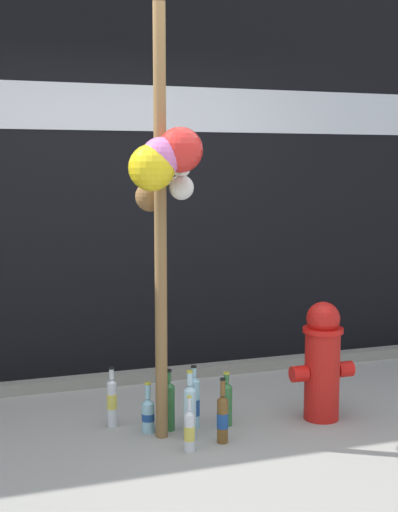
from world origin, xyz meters
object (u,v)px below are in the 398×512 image
Objects in this scene: bottle_0 at (223,418)px; bottle_7 at (189,430)px; fire_hydrant at (322,360)px; bottle_1 at (168,404)px; bottle_4 at (190,410)px; bottle_3 at (226,402)px; bottle_5 at (194,402)px; memorial_post at (162,135)px; bottle_6 at (148,414)px; bottle_2 at (112,401)px.

bottle_0 is 1.20× the size of bottle_7.
fire_hydrant is 1.01m from bottle_1.
bottle_0 is 0.93× the size of bottle_4.
fire_hydrant is 0.66m from bottle_3.
bottle_5 is at bearing -5.97° from bottle_1.
memorial_post reaches higher than bottle_0.
bottle_5 is (0.08, 0.16, -0.01)m from bottle_4.
bottle_1 is 0.37m from bottle_3.
bottle_5 reaches higher than bottle_0.
bottle_7 is (-0.14, -0.33, -0.04)m from bottle_5.
bottle_2 is at bearing 138.22° from bottle_6.
bottle_1 reaches higher than bottle_6.
memorial_post is at bearing -146.92° from bottle_5.
bottle_1 is at bearing 174.49° from bottle_3.
bottle_7 reaches higher than bottle_6.
bottle_4 is 1.28× the size of bottle_7.
bottle_1 is 0.19m from bottle_4.
bottle_7 is at bearing -165.42° from bottle_0.
bottle_6 is at bearing 173.28° from fire_hydrant.
bottle_4 is at bearing 71.03° from bottle_7.
bottle_2 is 0.71m from bottle_3.
bottle_4 is 1.34× the size of bottle_6.
memorial_post reaches higher than bottle_2.
bottle_5 is at bearing 174.83° from bottle_3.
fire_hydrant is 1.14m from bottle_6.
bottle_0 is 0.72m from bottle_2.
fire_hydrant is at bearing -12.94° from bottle_2.
fire_hydrant reaches higher than bottle_2.
memorial_post reaches higher than bottle_6.
bottle_7 is (-0.34, -0.32, -0.02)m from bottle_3.
bottle_2 is at bearing 124.82° from memorial_post.
bottle_1 is 0.16m from bottle_5.
bottle_1 is (0.08, 0.17, -1.61)m from memorial_post.
fire_hydrant is at bearing -7.27° from bottle_1.
bottle_3 is at bearing 64.72° from bottle_0.
bottle_3 is 1.09× the size of bottle_6.
bottle_5 is 0.29m from bottle_6.
fire_hydrant is 1.83× the size of bottle_4.
bottle_4 is 0.18m from bottle_5.
bottle_4 reaches higher than bottle_6.
bottle_3 is (0.36, -0.04, -0.02)m from bottle_1.
bottle_2 is 0.51m from bottle_5.
bottle_5 is at bearing 106.85° from bottle_0.
bottle_5 is 1.22× the size of bottle_7.
bottle_0 is 1.25× the size of bottle_6.
memorial_post is 1.69m from bottle_3.
fire_hydrant reaches higher than bottle_7.
bottle_3 is at bearing -5.17° from bottle_5.
bottle_1 is (-0.98, 0.12, -0.22)m from fire_hydrant.
bottle_4 is (0.16, -0.01, -1.60)m from memorial_post.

